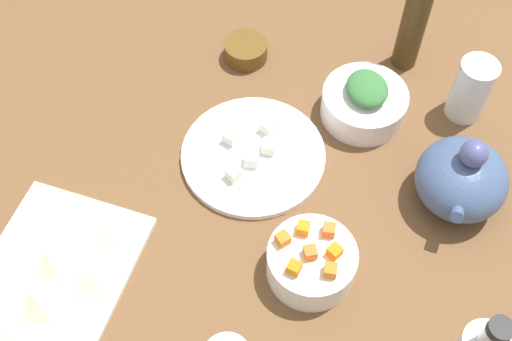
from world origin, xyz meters
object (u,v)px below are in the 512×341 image
Objects in this scene: bottle_2 at (416,15)px; cutting_board at (49,284)px; bowl_greens at (364,104)px; plate_tofu at (253,155)px; teapot at (462,178)px; drinking_glass_1 at (471,89)px; bowl_small_side at (246,50)px; bowl_carrots at (311,263)px.

cutting_board is at bearing -34.13° from bottle_2.
plate_tofu is at bearing -45.66° from bowl_greens.
cutting_board is at bearing -57.91° from teapot.
bowl_greens is at bearing -69.84° from drinking_glass_1.
bowl_small_side is 45.87cm from teapot.
teapot is at bearing 94.90° from plate_tofu.
bottle_2 is at bearing 146.09° from plate_tofu.
drinking_glass_1 is (-6.17, 16.81, 3.19)cm from bowl_greens.
teapot is (-2.85, 33.29, 4.89)cm from plate_tofu.
bowl_greens is at bearing -17.35° from bottle_2.
bowl_carrots is 0.51× the size of bottle_2.
bowl_small_side is at bearing 166.17° from cutting_board.
plate_tofu is 23.03cm from bowl_small_side.
teapot is 30.50cm from bottle_2.
plate_tofu is at bearing -85.10° from teapot.
bowl_greens reaches higher than bowl_small_side.
plate_tofu is 33.76cm from teapot.
bowl_small_side is (-52.89, 13.02, 1.26)cm from cutting_board.
plate_tofu is at bearing 21.74° from bowl_small_side.
bottle_2 is at bearing -124.44° from drinking_glass_1.
cutting_board is at bearing -34.34° from plate_tofu.
drinking_glass_1 is at bearing 123.33° from plate_tofu.
teapot is 18.30cm from drinking_glass_1.
teapot is (12.08, 18.00, 2.79)cm from bowl_greens.
bowl_small_side is 0.48× the size of teapot.
bottle_2 reaches higher than bowl_carrots.
drinking_glass_1 reaches higher than plate_tofu.
cutting_board is 2.58× the size of drinking_glass_1.
plate_tofu is 1.46× the size of teapot.
bowl_carrots reaches higher than plate_tofu.
bottle_2 is at bearing 145.87° from cutting_board.
cutting_board is 38.18cm from plate_tofu.
bowl_small_side is 0.31× the size of bottle_2.
bottle_2 reaches higher than bowl_greens.
cutting_board is 1.16× the size of bottle_2.
teapot is at bearing 122.09° from cutting_board.
plate_tofu is 21.47cm from bowl_greens.
cutting_board is 39.12cm from bowl_carrots.
plate_tofu is at bearing -139.22° from bowl_carrots.
drinking_glass_1 is (0.26, 40.61, 4.12)cm from bowl_small_side.
plate_tofu is 0.93× the size of bottle_2.
teapot is at bearing 66.12° from bowl_small_side.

